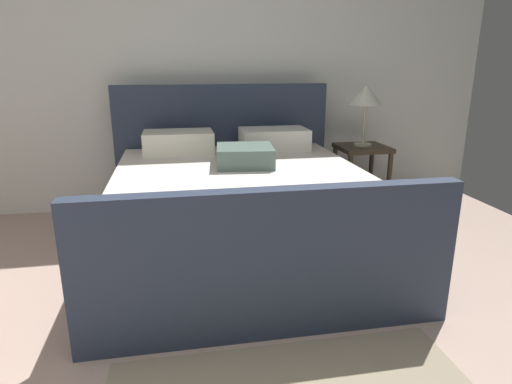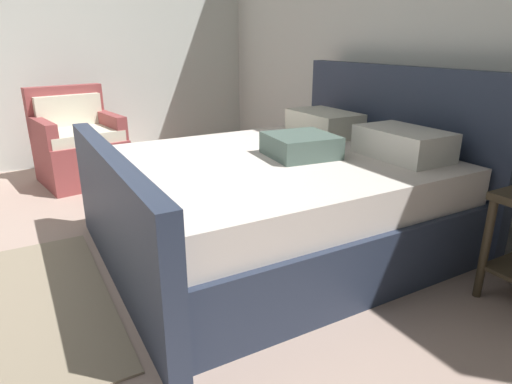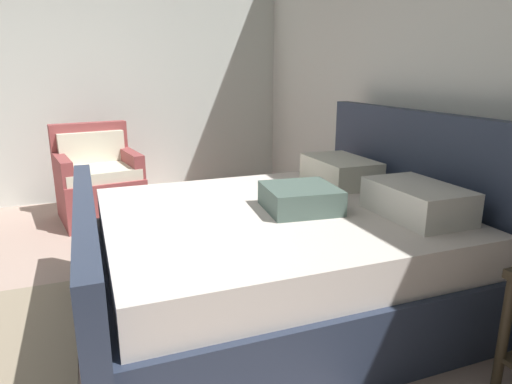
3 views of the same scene
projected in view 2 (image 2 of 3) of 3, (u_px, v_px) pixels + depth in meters
name	position (u px, v px, depth m)	size (l,w,h in m)	color
wall_back	(412.00, 32.00, 3.27)	(5.54, 0.12, 2.76)	silver
bed	(282.00, 196.00, 2.91)	(1.91, 2.15, 1.15)	#2A3449
armchair	(79.00, 146.00, 4.26)	(0.84, 0.83, 0.90)	#994343
area_rug	(14.00, 310.00, 2.27)	(1.55, 0.92, 0.01)	gray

